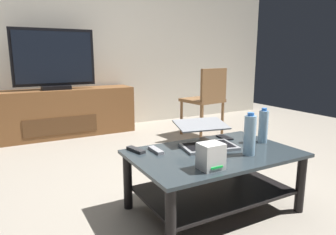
# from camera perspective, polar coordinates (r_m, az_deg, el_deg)

# --- Properties ---
(ground_plane) EXTENTS (7.68, 7.68, 0.00)m
(ground_plane) POSITION_cam_1_polar(r_m,az_deg,el_deg) (2.36, 1.17, -14.39)
(ground_plane) COLOR #9E9384
(back_wall) EXTENTS (6.40, 0.12, 2.80)m
(back_wall) POSITION_cam_1_polar(r_m,az_deg,el_deg) (4.51, -15.63, 15.80)
(back_wall) COLOR beige
(back_wall) RESTS_ON ground
(coffee_table) EXTENTS (1.09, 0.70, 0.41)m
(coffee_table) POSITION_cam_1_polar(r_m,az_deg,el_deg) (2.07, 8.58, -9.80)
(coffee_table) COLOR #2D383D
(coffee_table) RESTS_ON ground
(media_cabinet) EXTENTS (1.95, 0.44, 0.61)m
(media_cabinet) POSITION_cam_1_polar(r_m,az_deg,el_deg) (4.16, -20.04, 0.79)
(media_cabinet) COLOR brown
(media_cabinet) RESTS_ON ground
(television) EXTENTS (0.98, 0.20, 0.75)m
(television) POSITION_cam_1_polar(r_m,az_deg,el_deg) (4.07, -20.65, 10.02)
(television) COLOR black
(television) RESTS_ON media_cabinet
(dining_chair) EXTENTS (0.50, 0.50, 0.88)m
(dining_chair) POSITION_cam_1_polar(r_m,az_deg,el_deg) (3.91, 7.24, 3.78)
(dining_chair) COLOR brown
(dining_chair) RESTS_ON ground
(laptop) EXTENTS (0.43, 0.44, 0.16)m
(laptop) POSITION_cam_1_polar(r_m,az_deg,el_deg) (2.15, 7.09, -3.72)
(laptop) COLOR gray
(laptop) RESTS_ON coffee_table
(router_box) EXTENTS (0.13, 0.12, 0.15)m
(router_box) POSITION_cam_1_polar(r_m,az_deg,el_deg) (1.71, 8.08, -7.23)
(router_box) COLOR white
(router_box) RESTS_ON coffee_table
(water_bottle_near) EXTENTS (0.07, 0.07, 0.25)m
(water_bottle_near) POSITION_cam_1_polar(r_m,az_deg,el_deg) (2.31, 17.51, -1.57)
(water_bottle_near) COLOR #99C6E5
(water_bottle_near) RESTS_ON coffee_table
(water_bottle_far) EXTENTS (0.08, 0.08, 0.27)m
(water_bottle_far) POSITION_cam_1_polar(r_m,az_deg,el_deg) (1.99, 15.15, -3.19)
(water_bottle_far) COLOR #99C6E5
(water_bottle_far) RESTS_ON coffee_table
(cell_phone) EXTENTS (0.08, 0.15, 0.01)m
(cell_phone) POSITION_cam_1_polar(r_m,az_deg,el_deg) (2.37, 10.61, -3.73)
(cell_phone) COLOR black
(cell_phone) RESTS_ON coffee_table
(tv_remote) EXTENTS (0.05, 0.16, 0.02)m
(tv_remote) POSITION_cam_1_polar(r_m,az_deg,el_deg) (2.01, -2.31, -6.17)
(tv_remote) COLOR #99999E
(tv_remote) RESTS_ON coffee_table
(soundbar_remote) EXTENTS (0.08, 0.17, 0.02)m
(soundbar_remote) POSITION_cam_1_polar(r_m,az_deg,el_deg) (2.03, -6.09, -6.08)
(soundbar_remote) COLOR #2D2D30
(soundbar_remote) RESTS_ON coffee_table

